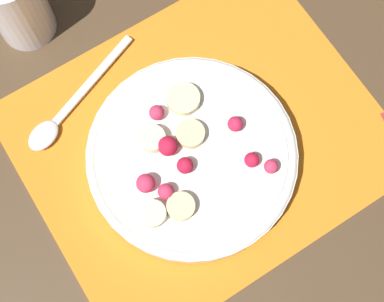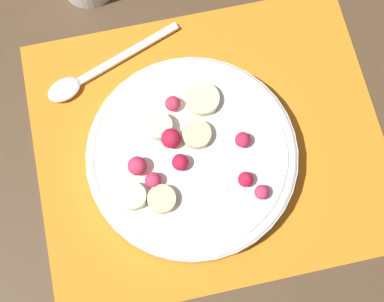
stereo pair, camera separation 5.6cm
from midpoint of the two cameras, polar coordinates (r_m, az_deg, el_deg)
name	(u,v)px [view 2 (the right image)]	position (r m, az deg, el deg)	size (l,w,h in m)	color
ground_plane	(209,143)	(0.61, 4.44, 0.46)	(3.00, 3.00, 0.00)	#4C3823
placemat	(209,142)	(0.61, 4.46, 0.54)	(0.39, 0.33, 0.01)	orange
fruit_bowl	(191,156)	(0.58, 2.67, -0.95)	(0.23, 0.23, 0.05)	silver
spoon	(87,76)	(0.63, -8.64, 7.47)	(0.17, 0.08, 0.01)	silver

